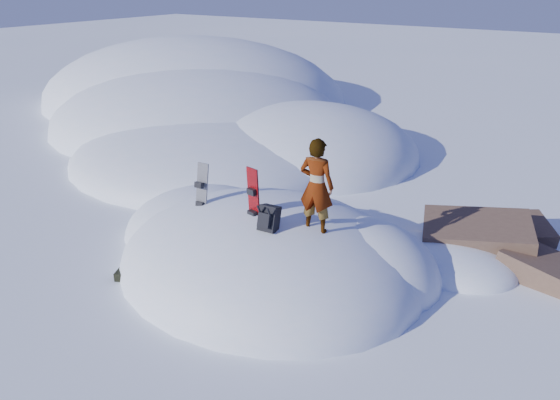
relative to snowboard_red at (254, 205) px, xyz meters
The scene contains 9 objects.
ground 1.73m from the snowboard_red, 82.49° to the left, with size 120.00×120.00×0.00m, color white.
snow_mound 1.80m from the snowboard_red, 99.85° to the left, with size 8.00×6.00×3.00m.
snow_ridge 14.70m from the snowboard_red, 135.28° to the left, with size 21.50×18.50×6.40m.
rock_outcrop 5.37m from the snowboard_red, 42.32° to the left, with size 4.68×4.41×1.68m.
snowboard_red is the anchor object (origin of this frame).
snowboard_dark 1.49m from the snowboard_red, behind, with size 0.30×0.30×1.52m.
backpack 0.70m from the snowboard_red, 29.26° to the right, with size 0.39×0.46×0.61m.
gear_pile 2.99m from the snowboard_red, 144.13° to the right, with size 0.91×0.71×0.24m.
person 1.48m from the snowboard_red, 11.70° to the left, with size 0.70×0.46×1.92m, color slate.
Camera 1 is at (6.10, -8.71, 6.06)m, focal length 35.00 mm.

